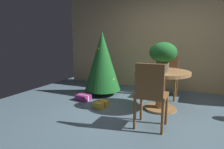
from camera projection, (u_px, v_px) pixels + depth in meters
name	position (u px, v px, depth m)	size (l,w,h in m)	color
ground_plane	(151.00, 120.00, 3.16)	(6.60, 6.60, 0.00)	slate
back_wall_panel	(172.00, 39.00, 4.90)	(6.00, 0.10, 2.60)	tan
round_dining_table	(161.00, 82.00, 3.56)	(1.01, 1.01, 0.73)	#B27F4C
flower_vase	(163.00, 54.00, 3.40)	(0.48, 0.48, 0.52)	#665B51
wooden_chair_near	(151.00, 92.00, 2.76)	(0.44, 0.40, 0.98)	brown
wooden_chair_far	(168.00, 74.00, 4.35)	(0.41, 0.44, 0.93)	brown
holiday_tree	(102.00, 61.00, 4.51)	(0.84, 0.84, 1.48)	brown
gift_box_purple	(83.00, 97.00, 4.19)	(0.32, 0.27, 0.12)	#9E287A
gift_box_gold	(101.00, 104.00, 3.74)	(0.24, 0.32, 0.12)	gold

